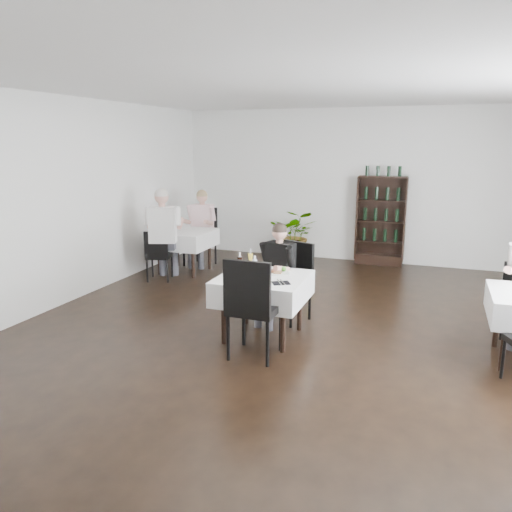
# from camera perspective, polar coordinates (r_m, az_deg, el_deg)

# --- Properties ---
(room_shell) EXTENTS (9.00, 9.00, 9.00)m
(room_shell) POSITION_cam_1_polar(r_m,az_deg,el_deg) (5.76, 3.67, 4.43)
(room_shell) COLOR black
(room_shell) RESTS_ON ground
(wine_shelf) EXTENTS (0.90, 0.28, 1.75)m
(wine_shelf) POSITION_cam_1_polar(r_m,az_deg,el_deg) (9.94, 14.05, 3.83)
(wine_shelf) COLOR black
(wine_shelf) RESTS_ON ground
(main_table) EXTENTS (1.03, 1.03, 0.77)m
(main_table) POSITION_cam_1_polar(r_m,az_deg,el_deg) (6.04, 0.81, -3.70)
(main_table) COLOR black
(main_table) RESTS_ON ground
(left_table) EXTENTS (0.98, 0.98, 0.77)m
(left_table) POSITION_cam_1_polar(r_m,az_deg,el_deg) (9.21, -8.20, 1.97)
(left_table) COLOR black
(left_table) RESTS_ON ground
(potted_tree) EXTENTS (1.00, 0.88, 1.04)m
(potted_tree) POSITION_cam_1_polar(r_m,az_deg,el_deg) (10.12, 4.43, 2.44)
(potted_tree) COLOR #28591E
(potted_tree) RESTS_ON ground
(main_chair_far) EXTENTS (0.62, 0.62, 1.04)m
(main_chair_far) POSITION_cam_1_polar(r_m,az_deg,el_deg) (6.70, 4.20, -2.29)
(main_chair_far) COLOR black
(main_chair_far) RESTS_ON ground
(main_chair_near) EXTENTS (0.53, 0.53, 1.15)m
(main_chair_near) POSITION_cam_1_polar(r_m,az_deg,el_deg) (5.41, -0.48, -5.30)
(main_chair_near) COLOR black
(main_chair_near) RESTS_ON ground
(left_chair_far) EXTENTS (0.58, 0.58, 1.11)m
(left_chair_far) POSITION_cam_1_polar(r_m,az_deg,el_deg) (9.76, -6.18, 2.72)
(left_chair_far) COLOR black
(left_chair_far) RESTS_ON ground
(left_chair_near) EXTENTS (0.50, 0.51, 0.88)m
(left_chair_near) POSITION_cam_1_polar(r_m,az_deg,el_deg) (8.69, -11.13, 0.40)
(left_chair_near) COLOR black
(left_chair_near) RESTS_ON ground
(diner_main) EXTENTS (0.57, 0.61, 1.34)m
(diner_main) POSITION_cam_1_polar(r_m,az_deg,el_deg) (6.45, 2.33, -1.19)
(diner_main) COLOR #403F47
(diner_main) RESTS_ON ground
(diner_left_far) EXTENTS (0.56, 0.56, 1.46)m
(diner_left_far) POSITION_cam_1_polar(r_m,az_deg,el_deg) (9.63, -6.29, 3.87)
(diner_left_far) COLOR #403F47
(diner_left_far) RESTS_ON ground
(diner_left_near) EXTENTS (0.69, 0.73, 1.60)m
(diner_left_near) POSITION_cam_1_polar(r_m,az_deg,el_deg) (8.66, -10.50, 3.27)
(diner_left_near) COLOR #403F47
(diner_left_near) RESTS_ON ground
(plate_far) EXTENTS (0.35, 0.35, 0.08)m
(plate_far) POSITION_cam_1_polar(r_m,az_deg,el_deg) (6.12, 2.55, -1.84)
(plate_far) COLOR white
(plate_far) RESTS_ON main_table
(plate_near) EXTENTS (0.31, 0.31, 0.08)m
(plate_near) POSITION_cam_1_polar(r_m,az_deg,el_deg) (5.92, 0.01, -2.36)
(plate_near) COLOR white
(plate_near) RESTS_ON main_table
(pilsner_dark) EXTENTS (0.07, 0.07, 0.28)m
(pilsner_dark) POSITION_cam_1_polar(r_m,az_deg,el_deg) (6.04, -1.86, -1.10)
(pilsner_dark) COLOR black
(pilsner_dark) RESTS_ON main_table
(pilsner_lager) EXTENTS (0.07, 0.07, 0.29)m
(pilsner_lager) POSITION_cam_1_polar(r_m,az_deg,el_deg) (6.18, -0.64, -0.74)
(pilsner_lager) COLOR gold
(pilsner_lager) RESTS_ON main_table
(coke_bottle) EXTENTS (0.06, 0.06, 0.25)m
(coke_bottle) POSITION_cam_1_polar(r_m,az_deg,el_deg) (6.00, -0.15, -1.34)
(coke_bottle) COLOR silver
(coke_bottle) RESTS_ON main_table
(napkin_cutlery) EXTENTS (0.25, 0.23, 0.02)m
(napkin_cutlery) POSITION_cam_1_polar(r_m,az_deg,el_deg) (5.70, 2.87, -3.07)
(napkin_cutlery) COLOR black
(napkin_cutlery) RESTS_ON main_table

